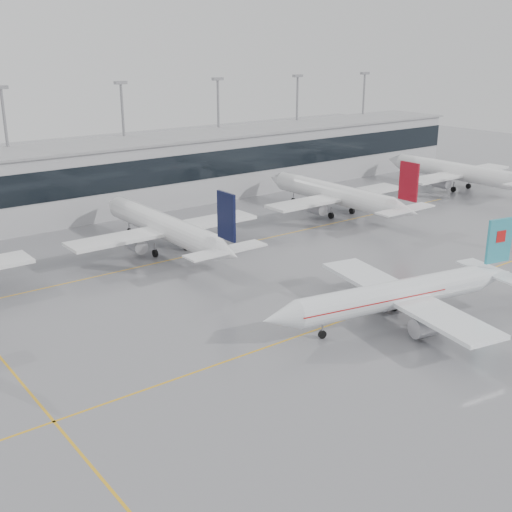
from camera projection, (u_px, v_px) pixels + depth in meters
ground at (323, 327)px, 69.53m from camera, size 320.00×320.00×0.00m
taxi_line_main at (323, 327)px, 69.53m from camera, size 120.00×0.25×0.01m
taxi_line_north at (180, 258)px, 92.10m from camera, size 120.00×0.25×0.01m
terminal at (85, 181)px, 114.29m from camera, size 180.00×15.00×12.00m
terminal_glass at (103, 179)px, 108.14m from camera, size 180.00×0.20×5.00m
terminal_roof at (82, 146)px, 112.34m from camera, size 182.00×16.00×0.40m
light_masts at (69, 136)px, 116.50m from camera, size 156.40×1.00×22.60m
air_canada_jet at (402, 294)px, 70.16m from camera, size 33.19×26.09×10.12m
parked_jet_c at (166, 227)px, 93.71m from camera, size 29.64×36.96×11.72m
parked_jet_d at (338, 195)px, 113.95m from camera, size 29.64×36.96×11.72m
parked_jet_e at (458, 172)px, 134.20m from camera, size 29.64×36.96×11.72m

